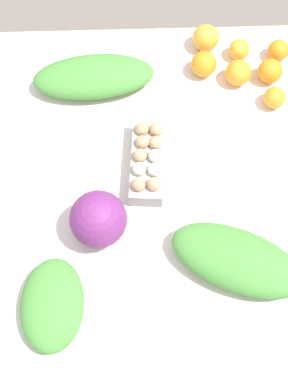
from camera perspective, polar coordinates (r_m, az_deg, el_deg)
The scene contains 14 objects.
ground_plane at distance 2.23m, azimuth -0.00°, elevation -8.16°, with size 8.00×8.00×0.00m, color #70665B.
dining_table at distance 1.60m, azimuth -0.00°, elevation -1.76°, with size 1.18×1.01×0.76m.
cabbage_purple at distance 1.40m, azimuth -4.91°, elevation -2.90°, with size 0.15×0.15×0.15m, color #7A2D75.
egg_carton at distance 1.50m, azimuth 0.38°, elevation 3.39°, with size 0.25×0.11×0.09m.
greens_bunch_dandelion at distance 1.39m, azimuth -9.75°, elevation -11.78°, with size 0.24×0.16×0.07m, color #4C933D.
greens_bunch_beet_tops at distance 1.66m, azimuth -5.40°, elevation 12.14°, with size 0.37×0.15×0.09m, color #4C933D.
greens_bunch_kale at distance 1.41m, azimuth 9.92°, elevation -7.17°, with size 0.36×0.17×0.09m, color #4C933D.
orange_0 at distance 1.71m, azimuth 13.29°, elevation 12.45°, with size 0.08×0.08×0.08m, color orange.
orange_1 at distance 1.77m, azimuth 14.15°, elevation 14.43°, with size 0.07×0.07×0.07m, color orange.
orange_2 at distance 1.69m, azimuth 6.39°, elevation 13.42°, with size 0.08×0.08×0.08m, color orange.
orange_3 at distance 1.69m, azimuth 10.02°, elevation 12.41°, with size 0.08×0.08×0.08m, color orange.
orange_4 at distance 1.67m, azimuth 13.75°, elevation 9.75°, with size 0.07×0.07×0.07m, color orange.
orange_5 at distance 1.75m, azimuth 10.13°, elevation 14.74°, with size 0.07×0.07×0.07m, color #F9A833.
orange_6 at distance 1.75m, azimuth 6.62°, elevation 16.02°, with size 0.08×0.08×0.08m, color #F9A833.
Camera 1 is at (0.60, -0.02, 2.14)m, focal length 50.00 mm.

